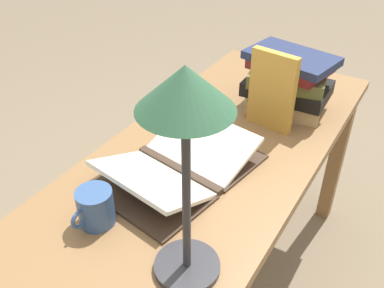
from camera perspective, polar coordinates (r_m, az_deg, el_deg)
reading_desk at (r=1.39m, az=1.90°, el=-4.80°), size 1.59×0.62×0.73m
open_book at (r=1.24m, az=-1.77°, el=-2.88°), size 0.51×0.39×0.09m
book_stack_tall at (r=1.56m, az=12.68°, el=8.06°), size 0.25×0.32×0.21m
book_standing_upright at (r=1.42m, az=10.61°, el=6.92°), size 0.05×0.16×0.27m
reading_lamp at (r=0.74m, az=-0.86°, el=3.24°), size 0.18×0.18×0.50m
coffee_mug at (r=1.10m, az=-12.78°, el=-8.25°), size 0.12×0.09×0.10m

